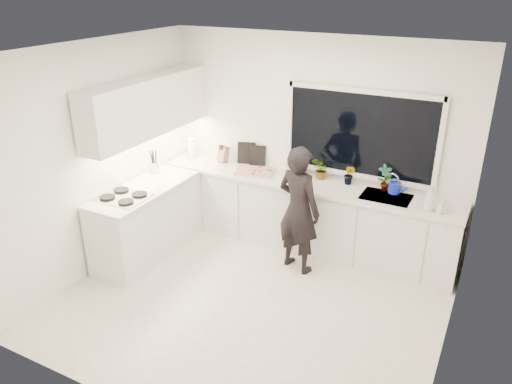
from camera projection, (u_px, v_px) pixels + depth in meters
The scene contains 25 objects.
floor at pixel (251, 303), 5.53m from camera, with size 4.00×3.50×0.02m, color beige.
wall_back at pixel (314, 142), 6.41m from camera, with size 4.00×0.02×2.70m, color white.
wall_left at pixel (99, 159), 5.83m from camera, with size 0.02×3.50×2.70m, color white.
wall_right at pixel (463, 235), 4.13m from camera, with size 0.02×3.50×2.70m, color white.
ceiling at pixel (249, 51), 4.43m from camera, with size 4.00×3.50×0.02m, color white.
window at pixel (360, 134), 6.05m from camera, with size 1.80×0.02×1.00m, color black.
base_cabinets_back at pixel (302, 215), 6.53m from camera, with size 3.92×0.58×0.88m, color white.
base_cabinets_left at pixel (148, 222), 6.34m from camera, with size 0.58×1.60×0.88m, color white.
countertop_back at pixel (303, 183), 6.33m from camera, with size 3.94×0.62×0.04m, color silver.
countertop_left at pixel (144, 189), 6.15m from camera, with size 0.62×1.60×0.04m, color silver.
upper_cabinets at pixel (148, 106), 6.11m from camera, with size 0.34×2.10×0.70m, color white.
sink at pixel (386, 201), 5.91m from camera, with size 0.58×0.42×0.14m, color silver.
faucet at pixel (391, 182), 6.01m from camera, with size 0.03×0.03×0.22m, color silver.
stovetop at pixel (124, 196), 5.86m from camera, with size 0.56×0.48×0.03m, color black.
person at pixel (299, 210), 5.87m from camera, with size 0.58×0.38×1.58m, color black.
pizza_tray at pixel (255, 172), 6.59m from camera, with size 0.50×0.37×0.03m, color silver.
pizza at pixel (255, 170), 6.58m from camera, with size 0.46×0.33×0.01m, color red.
watering_can at pixel (394, 188), 5.97m from camera, with size 0.14×0.14×0.13m, color #1329B7.
paper_towel_roll at pixel (192, 148), 7.11m from camera, with size 0.11×0.11×0.26m, color white.
knife_block at pixel (223, 154), 6.94m from camera, with size 0.13×0.10×0.22m, color #905F43.
utensil_crock at pixel (155, 167), 6.55m from camera, with size 0.13×0.13×0.16m, color #B1B2B6.
picture_frame_large at pixel (258, 156), 6.80m from camera, with size 0.22×0.02×0.28m, color black.
picture_frame_small at pixel (247, 153), 6.87m from camera, with size 0.25×0.02×0.30m, color black.
herb_plants at pixel (332, 171), 6.28m from camera, with size 1.33×0.27×0.33m.
soap_bottles at pixel (434, 200), 5.48m from camera, with size 0.28×0.15×0.30m.
Camera 1 is at (2.16, -4.02, 3.35)m, focal length 35.00 mm.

